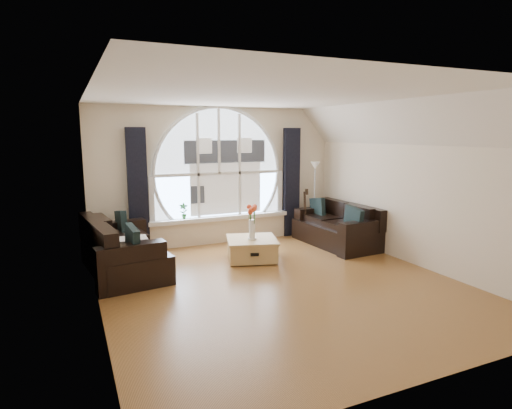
% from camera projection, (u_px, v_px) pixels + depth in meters
% --- Properties ---
extents(ground, '(5.00, 5.50, 0.01)m').
position_uv_depth(ground, '(281.00, 284.00, 6.24)').
color(ground, brown).
rests_on(ground, ground).
extents(ceiling, '(5.00, 5.50, 0.01)m').
position_uv_depth(ceiling, '(283.00, 95.00, 5.79)').
color(ceiling, silver).
rests_on(ceiling, ground).
extents(wall_back, '(5.00, 0.01, 2.70)m').
position_uv_depth(wall_back, '(218.00, 176.00, 8.49)').
color(wall_back, beige).
rests_on(wall_back, ground).
extents(wall_front, '(5.00, 0.01, 2.70)m').
position_uv_depth(wall_front, '(434.00, 235.00, 3.54)').
color(wall_front, beige).
rests_on(wall_front, ground).
extents(wall_left, '(0.01, 5.50, 2.70)m').
position_uv_depth(wall_left, '(94.00, 205.00, 5.01)').
color(wall_left, beige).
rests_on(wall_left, ground).
extents(wall_right, '(0.01, 5.50, 2.70)m').
position_uv_depth(wall_right, '(416.00, 185.00, 7.02)').
color(wall_right, beige).
rests_on(wall_right, ground).
extents(attic_slope, '(0.92, 5.50, 0.72)m').
position_uv_depth(attic_slope, '(405.00, 123.00, 6.74)').
color(attic_slope, silver).
rests_on(attic_slope, ground).
extents(arched_window, '(2.60, 0.06, 2.15)m').
position_uv_depth(arched_window, '(219.00, 162.00, 8.42)').
color(arched_window, silver).
rests_on(arched_window, wall_back).
extents(window_sill, '(2.90, 0.22, 0.08)m').
position_uv_depth(window_sill, '(221.00, 218.00, 8.54)').
color(window_sill, white).
rests_on(window_sill, wall_back).
extents(window_frame, '(2.76, 0.08, 2.15)m').
position_uv_depth(window_frame, '(219.00, 162.00, 8.39)').
color(window_frame, white).
rests_on(window_frame, wall_back).
extents(neighbor_house, '(1.70, 0.02, 1.50)m').
position_uv_depth(neighbor_house, '(226.00, 168.00, 8.49)').
color(neighbor_house, silver).
rests_on(neighbor_house, wall_back).
extents(curtain_left, '(0.35, 0.12, 2.30)m').
position_uv_depth(curtain_left, '(138.00, 191.00, 7.77)').
color(curtain_left, black).
rests_on(curtain_left, ground).
extents(curtain_right, '(0.35, 0.12, 2.30)m').
position_uv_depth(curtain_right, '(291.00, 183.00, 9.06)').
color(curtain_right, black).
rests_on(curtain_right, ground).
extents(sofa_left, '(1.22, 2.05, 0.86)m').
position_uv_depth(sofa_left, '(124.00, 248.00, 6.70)').
color(sofa_left, black).
rests_on(sofa_left, ground).
extents(sofa_right, '(1.02, 1.87, 0.81)m').
position_uv_depth(sofa_right, '(336.00, 225.00, 8.38)').
color(sofa_right, black).
rests_on(sofa_right, ground).
extents(coffee_chest, '(1.06, 1.06, 0.41)m').
position_uv_depth(coffee_chest, '(252.00, 248.00, 7.43)').
color(coffee_chest, '#B18A4C').
rests_on(coffee_chest, ground).
extents(throw_blanket, '(0.55, 0.55, 0.10)m').
position_uv_depth(throw_blanket, '(130.00, 244.00, 6.56)').
color(throw_blanket, silver).
rests_on(throw_blanket, sofa_left).
extents(vase_flowers, '(0.24, 0.24, 0.70)m').
position_uv_depth(vase_flowers, '(252.00, 217.00, 7.29)').
color(vase_flowers, white).
rests_on(vase_flowers, coffee_chest).
extents(floor_lamp, '(0.24, 0.24, 1.60)m').
position_uv_depth(floor_lamp, '(314.00, 199.00, 9.03)').
color(floor_lamp, '#B2B2B2').
rests_on(floor_lamp, ground).
extents(guitar, '(0.42, 0.34, 1.06)m').
position_uv_depth(guitar, '(304.00, 213.00, 8.90)').
color(guitar, brown).
rests_on(guitar, ground).
extents(potted_plant, '(0.19, 0.15, 0.31)m').
position_uv_depth(potted_plant, '(184.00, 211.00, 8.21)').
color(potted_plant, '#1E6023').
rests_on(potted_plant, window_sill).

